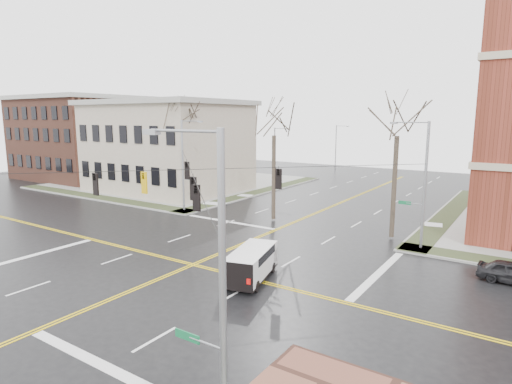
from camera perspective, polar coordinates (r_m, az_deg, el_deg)
The scene contains 16 objects.
ground at distance 28.32m, azimuth -8.40°, elevation -9.56°, with size 120.00×120.00×0.00m, color black.
sidewalks at distance 28.29m, azimuth -8.40°, elevation -9.42°, with size 80.00×80.00×0.17m.
road_markings at distance 28.32m, azimuth -8.40°, elevation -9.55°, with size 100.00×100.00×0.01m.
civic_building_a at distance 56.52m, azimuth -11.63°, elevation 5.76°, with size 18.00×14.00×11.00m, color tan.
civic_building_b at distance 73.17m, azimuth -21.71°, elevation 6.56°, with size 18.00×16.00×12.00m, color brown.
signal_pole_ne at distance 32.25m, azimuth 21.31°, elevation 1.32°, with size 2.75×0.22×9.00m.
signal_pole_nw at distance 43.08m, azimuth -9.57°, elevation 3.86°, with size 2.75×0.22×9.00m.
signal_pole_se at distance 11.50m, azimuth -5.17°, elevation -12.85°, with size 2.75×0.22×9.00m.
span_wires at distance 26.91m, azimuth -8.73°, elevation 2.99°, with size 23.02×23.02×0.03m.
traffic_signals at distance 26.52m, azimuth -9.65°, elevation 1.23°, with size 8.21×8.26×1.30m.
streetlight_north_a at distance 55.90m, azimuth 2.62°, elevation 4.85°, with size 2.30×0.20×8.00m.
streetlight_north_b at distance 73.72m, azimuth 10.70°, elevation 5.91°, with size 2.30×0.20×8.00m.
cargo_van at distance 25.37m, azimuth -0.48°, elevation -9.22°, with size 3.01×5.08×1.82m.
tree_nw_far at distance 46.13m, azimuth -10.00°, elevation 9.11°, with size 4.00×4.00×12.26m.
tree_nw_near at distance 38.48m, azimuth 2.42°, elevation 8.29°, with size 4.00×4.00×11.48m.
tree_ne at distance 34.18m, azimuth 18.33°, elevation 7.98°, with size 4.00×4.00×11.80m.
Camera 1 is at (18.01, -19.74, 9.39)m, focal length 30.00 mm.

